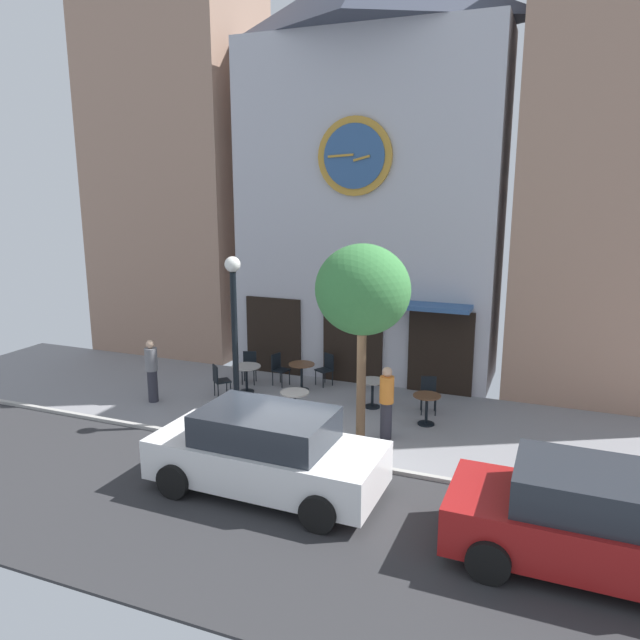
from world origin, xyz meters
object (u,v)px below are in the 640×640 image
cafe_table_center_left (302,371)px  cafe_chair_mid_row (249,365)px  parked_car_red (599,522)px  street_tree (363,291)px  street_lamp (235,342)px  cafe_chair_right_end (326,367)px  pedestrian_grey (152,370)px  cafe_chair_outer (428,392)px  cafe_table_center_right (372,388)px  cafe_table_rightmost (427,404)px  cafe_table_center (246,373)px  cafe_chair_by_entrance (279,367)px  cafe_chair_near_tree (219,378)px  parked_car_white (266,452)px  pedestrian_orange (386,402)px  cafe_table_near_door (295,401)px

cafe_table_center_left → cafe_chair_mid_row: size_ratio=0.85×
cafe_table_center_left → parked_car_red: (7.18, -5.71, 0.22)m
street_tree → cafe_table_center_left: street_tree is taller
street_lamp → cafe_chair_right_end: size_ratio=4.45×
cafe_chair_right_end → pedestrian_grey: size_ratio=0.54×
cafe_chair_outer → cafe_table_center_right: bearing=-171.5°
cafe_table_center_left → cafe_table_rightmost: cafe_table_center_left is taller
street_lamp → cafe_table_center_right: bearing=40.7°
street_tree → cafe_table_center_right: street_tree is taller
cafe_table_rightmost → pedestrian_grey: (-6.99, -1.11, 0.36)m
cafe_table_center → cafe_table_center_right: 3.55m
cafe_chair_outer → cafe_chair_by_entrance: bearing=173.2°
parked_car_red → cafe_table_rightmost: bearing=127.2°
cafe_chair_near_tree → cafe_chair_mid_row: size_ratio=1.00×
cafe_table_center → cafe_chair_outer: bearing=4.2°
parked_car_white → pedestrian_grey: bearing=147.6°
cafe_table_center → cafe_chair_by_entrance: 1.04m
pedestrian_orange → pedestrian_grey: bearing=179.7°
cafe_table_center_right → cafe_chair_mid_row: 3.92m
cafe_table_near_door → street_tree: bearing=-18.5°
cafe_table_rightmost → cafe_table_near_door: bearing=-160.6°
cafe_table_center_left → pedestrian_orange: size_ratio=0.46×
cafe_table_rightmost → parked_car_white: bearing=-116.4°
cafe_chair_near_tree → cafe_table_center_left: bearing=36.5°
cafe_chair_mid_row → pedestrian_grey: (-1.59, -2.34, 0.33)m
pedestrian_grey → cafe_table_center_right: bearing=17.6°
cafe_table_near_door → cafe_chair_by_entrance: size_ratio=0.85×
cafe_table_near_door → cafe_chair_near_tree: size_ratio=0.85×
cafe_chair_outer → street_lamp: bearing=-148.4°
pedestrian_orange → pedestrian_grey: 6.32m
cafe_chair_mid_row → parked_car_white: 6.37m
cafe_chair_right_end → cafe_table_center_right: bearing=-35.4°
cafe_table_center → cafe_table_center_right: cafe_table_center is taller
cafe_table_center → parked_car_white: bearing=-57.6°
cafe_chair_by_entrance → parked_car_red: parked_car_red is taller
cafe_chair_outer → cafe_chair_right_end: 3.29m
street_tree → cafe_table_near_door: size_ratio=5.71×
cafe_table_center_left → cafe_chair_outer: bearing=-5.2°
cafe_table_center_left → cafe_chair_outer: cafe_chair_outer is taller
cafe_chair_outer → pedestrian_orange: size_ratio=0.54×
cafe_table_center_right → cafe_table_rightmost: cafe_table_rightmost is taller
cafe_table_center_right → cafe_table_center_left: bearing=166.3°
cafe_table_center_left → cafe_chair_right_end: size_ratio=0.85×
cafe_table_rightmost → cafe_chair_outer: bearing=98.9°
street_lamp → parked_car_white: (2.07, -2.56, -1.27)m
cafe_table_rightmost → parked_car_red: size_ratio=0.17×
cafe_table_center_left → cafe_chair_outer: (3.59, -0.33, -0.02)m
street_tree → cafe_table_rightmost: 3.52m
cafe_table_center_right → cafe_chair_by_entrance: (-3.00, 0.73, 0.03)m
street_tree → cafe_chair_mid_row: street_tree is taller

